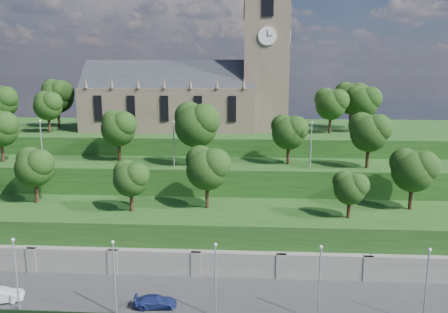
{
  "coord_description": "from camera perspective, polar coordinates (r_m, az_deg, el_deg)",
  "views": [
    {
      "loc": [
        11.21,
        -36.73,
        25.83
      ],
      "look_at": [
        7.17,
        30.0,
        12.87
      ],
      "focal_mm": 35.0,
      "sensor_mm": 36.0,
      "label": 1
    }
  ],
  "objects": [
    {
      "name": "promenade",
      "position": [
        50.67,
        -10.32,
        -18.56
      ],
      "size": [
        160.0,
        12.0,
        2.0
      ],
      "primitive_type": "cube",
      "color": "#2D2D30",
      "rests_on": "ground"
    },
    {
      "name": "retaining_wall",
      "position": [
        55.15,
        -8.87,
        -14.19
      ],
      "size": [
        160.0,
        2.1,
        5.0
      ],
      "color": "slate",
      "rests_on": "ground"
    },
    {
      "name": "embankment_lower",
      "position": [
        59.98,
        -7.68,
        -10.48
      ],
      "size": [
        160.0,
        12.0,
        8.0
      ],
      "primitive_type": "cube",
      "color": "#1B4115",
      "rests_on": "ground"
    },
    {
      "name": "embankment_upper",
      "position": [
        69.56,
        -5.98,
        -5.65
      ],
      "size": [
        160.0,
        10.0,
        12.0
      ],
      "primitive_type": "cube",
      "color": "#1B4115",
      "rests_on": "ground"
    },
    {
      "name": "hilltop",
      "position": [
        89.35,
        -3.82,
        -0.89
      ],
      "size": [
        160.0,
        32.0,
        15.0
      ],
      "primitive_type": "cube",
      "color": "#1B4115",
      "rests_on": "ground"
    },
    {
      "name": "church",
      "position": [
        83.43,
        -3.75,
        8.68
      ],
      "size": [
        38.6,
        12.35,
        27.6
      ],
      "color": "brown",
      "rests_on": "hilltop"
    },
    {
      "name": "trees_lower",
      "position": [
        57.21,
        -3.3,
        -1.9
      ],
      "size": [
        65.37,
        8.69,
        8.32
      ],
      "color": "black",
      "rests_on": "embankment_lower"
    },
    {
      "name": "trees_upper",
      "position": [
        65.9,
        -4.6,
        3.89
      ],
      "size": [
        61.76,
        8.88,
        9.54
      ],
      "color": "black",
      "rests_on": "embankment_upper"
    },
    {
      "name": "trees_hilltop",
      "position": [
        82.65,
        -4.29,
        7.51
      ],
      "size": [
        72.62,
        15.53,
        9.49
      ],
      "color": "black",
      "rests_on": "hilltop"
    },
    {
      "name": "lamp_posts_promenade",
      "position": [
        45.69,
        -14.15,
        -14.42
      ],
      "size": [
        60.36,
        0.36,
        7.78
      ],
      "color": "#B2B2B7",
      "rests_on": "promenade"
    },
    {
      "name": "lamp_posts_upper",
      "position": [
        64.47,
        -6.59,
        2.15
      ],
      "size": [
        40.36,
        0.36,
        6.88
      ],
      "color": "#B2B2B7",
      "rests_on": "embankment_upper"
    },
    {
      "name": "car_middle",
      "position": [
        53.57,
        -27.2,
        -15.85
      ],
      "size": [
        4.81,
        2.87,
        1.5
      ],
      "primitive_type": "imported",
      "rotation": [
        0.0,
        0.0,
        1.87
      ],
      "color": "silver",
      "rests_on": "promenade"
    },
    {
      "name": "car_right",
      "position": [
        47.81,
        -8.93,
        -18.21
      ],
      "size": [
        4.49,
        2.18,
        1.26
      ],
      "primitive_type": "imported",
      "rotation": [
        0.0,
        0.0,
        1.67
      ],
      "color": "navy",
      "rests_on": "promenade"
    }
  ]
}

